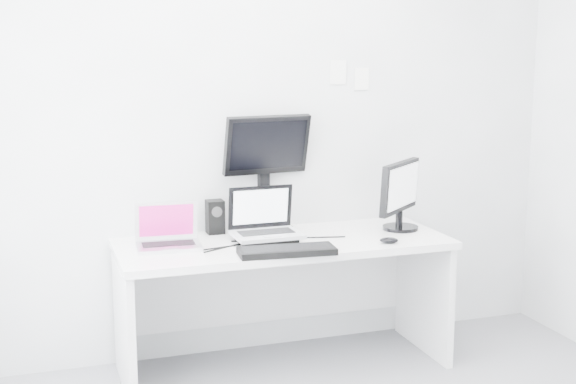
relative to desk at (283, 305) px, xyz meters
name	(u,v)px	position (x,y,z in m)	size (l,w,h in m)	color
back_wall	(264,121)	(0.00, 0.35, 0.99)	(3.60, 3.60, 0.00)	silver
desk	(283,305)	(0.00, 0.00, 0.00)	(1.80, 0.70, 0.73)	white
macbook	(168,225)	(-0.62, 0.03, 0.49)	(0.33, 0.25, 0.25)	silver
speaker	(215,217)	(-0.31, 0.28, 0.46)	(0.09, 0.09, 0.19)	black
dell_laptop	(267,215)	(-0.09, 0.00, 0.52)	(0.36, 0.28, 0.30)	#B2B4BA
rear_monitor	(266,171)	(-0.01, 0.30, 0.70)	(0.50, 0.18, 0.68)	black
samsung_monitor	(401,195)	(0.72, 0.03, 0.57)	(0.45, 0.20, 0.41)	black
keyboard	(287,251)	(-0.07, -0.28, 0.38)	(0.49, 0.18, 0.03)	black
mouse	(389,240)	(0.52, -0.24, 0.38)	(0.10, 0.06, 0.03)	black
wall_note_0	(338,72)	(0.45, 0.34, 1.26)	(0.10, 0.00, 0.14)	white
wall_note_1	(362,79)	(0.60, 0.34, 1.22)	(0.09, 0.00, 0.13)	white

